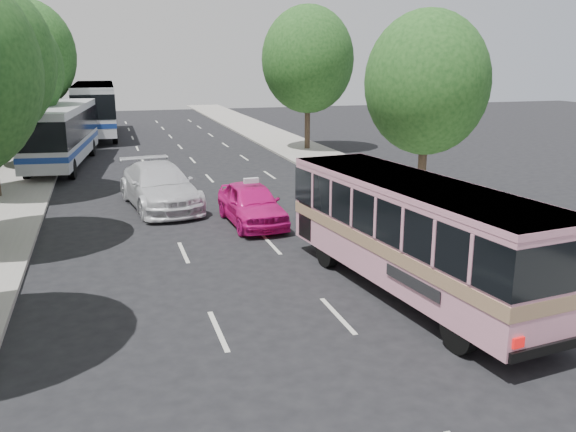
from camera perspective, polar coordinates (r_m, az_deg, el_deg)
name	(u,v)px	position (r m, az deg, el deg)	size (l,w,h in m)	color
ground	(275,291)	(16.30, -1.23, -7.00)	(120.00, 120.00, 0.00)	black
sidewalk_left	(19,173)	(35.38, -23.88, 3.69)	(4.00, 90.00, 0.15)	#9E998E
sidewalk_right	(320,158)	(37.29, 3.05, 5.40)	(4.00, 90.00, 0.12)	#9E998E
tree_left_d	(11,65)	(36.81, -24.48, 12.75)	(5.52, 5.52, 8.60)	#38281E
tree_left_e	(27,51)	(44.76, -23.20, 14.00)	(6.30, 6.30, 9.82)	#38281E
tree_left_f	(36,58)	(52.74, -22.50, 13.51)	(5.88, 5.88, 9.16)	#38281E
tree_right_near	(429,78)	(25.96, 13.09, 12.47)	(5.10, 5.10, 7.95)	#38281E
tree_right_far	(309,56)	(40.72, 2.01, 14.75)	(6.00, 6.00, 9.35)	#38281E
pink_bus	(414,225)	(15.85, 11.70, -0.86)	(3.51, 9.57, 2.98)	pink
pink_taxi	(252,204)	(22.55, -3.43, 1.17)	(1.83, 4.55, 1.55)	#DB137F
white_pickup	(160,186)	(25.60, -11.93, 2.76)	(2.49, 6.12, 1.78)	silver
tour_coach_front	(61,130)	(36.82, -20.45, 7.56)	(3.83, 11.75, 3.45)	silver
tour_coach_rear	(95,105)	(50.41, -17.61, 9.87)	(3.09, 13.61, 4.07)	white
taxi_roof_sign	(251,181)	(22.37, -3.47, 3.33)	(0.55, 0.18, 0.18)	silver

